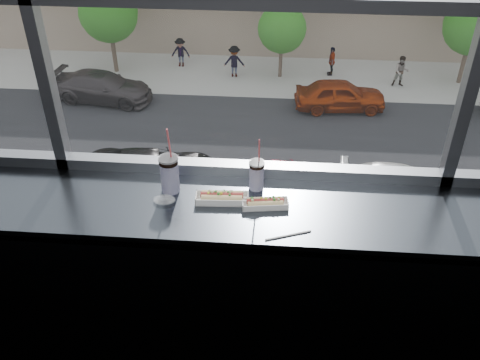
# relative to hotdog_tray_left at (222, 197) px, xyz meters

# --- Properties ---
(wall_back_lower) EXTENTS (6.00, 0.00, 6.00)m
(wall_back_lower) POSITION_rel_hotdog_tray_left_xyz_m (0.12, 0.25, -0.58)
(wall_back_lower) COLOR black
(wall_back_lower) RESTS_ON ground
(counter) EXTENTS (6.00, 0.55, 0.06)m
(counter) POSITION_rel_hotdog_tray_left_xyz_m (0.12, -0.02, -0.06)
(counter) COLOR #434950
(counter) RESTS_ON ground
(counter_fascia) EXTENTS (6.00, 0.04, 1.04)m
(counter_fascia) POSITION_rel_hotdog_tray_left_xyz_m (0.12, -0.28, -0.58)
(counter_fascia) COLOR #434950
(counter_fascia) RESTS_ON ground
(hotdog_tray_left) EXTENTS (0.26, 0.10, 0.06)m
(hotdog_tray_left) POSITION_rel_hotdog_tray_left_xyz_m (0.00, 0.00, 0.00)
(hotdog_tray_left) COLOR white
(hotdog_tray_left) RESTS_ON counter
(hotdog_tray_right) EXTENTS (0.23, 0.10, 0.05)m
(hotdog_tray_right) POSITION_rel_hotdog_tray_left_xyz_m (0.21, -0.02, -0.00)
(hotdog_tray_right) COLOR white
(hotdog_tray_right) RESTS_ON counter
(soda_cup_left) EXTENTS (0.10, 0.10, 0.37)m
(soda_cup_left) POSITION_rel_hotdog_tray_left_xyz_m (-0.27, 0.07, 0.08)
(soda_cup_left) COLOR white
(soda_cup_left) RESTS_ON counter
(soda_cup_right) EXTENTS (0.08, 0.08, 0.30)m
(soda_cup_right) POSITION_rel_hotdog_tray_left_xyz_m (0.16, 0.13, 0.06)
(soda_cup_right) COLOR white
(soda_cup_right) RESTS_ON counter
(loose_straw) EXTENTS (0.21, 0.09, 0.01)m
(loose_straw) POSITION_rel_hotdog_tray_left_xyz_m (0.33, -0.23, -0.02)
(loose_straw) COLOR white
(loose_straw) RESTS_ON counter
(wrapper) EXTENTS (0.11, 0.08, 0.03)m
(wrapper) POSITION_rel_hotdog_tray_left_xyz_m (-0.28, -0.03, -0.01)
(wrapper) COLOR silver
(wrapper) RESTS_ON counter
(plaza_ground) EXTENTS (120.00, 120.00, 0.00)m
(plaza_ground) POSITION_rel_hotdog_tray_left_xyz_m (0.12, 43.75, -12.13)
(plaza_ground) COLOR #98968E
(plaza_ground) RESTS_ON ground
(street_asphalt) EXTENTS (80.00, 10.00, 0.06)m
(street_asphalt) POSITION_rel_hotdog_tray_left_xyz_m (0.12, 20.25, -12.10)
(street_asphalt) COLOR black
(street_asphalt) RESTS_ON plaza_ground
(far_sidewalk) EXTENTS (80.00, 6.00, 0.04)m
(far_sidewalk) POSITION_rel_hotdog_tray_left_xyz_m (0.12, 28.25, -12.11)
(far_sidewalk) COLOR #98968E
(far_sidewalk) RESTS_ON plaza_ground
(car_far_b) EXTENTS (3.28, 6.77, 2.19)m
(car_far_b) POSITION_rel_hotdog_tray_left_xyz_m (3.53, 24.25, -10.97)
(car_far_b) COLOR #8D2300
(car_far_b) RESTS_ON street_asphalt
(car_near_b) EXTENTS (3.04, 6.75, 2.21)m
(car_near_b) POSITION_rel_hotdog_tray_left_xyz_m (-4.91, 16.25, -10.96)
(car_near_b) COLOR black
(car_near_b) RESTS_ON street_asphalt
(car_near_d) EXTENTS (2.86, 6.05, 1.97)m
(car_near_d) POSITION_rel_hotdog_tray_left_xyz_m (5.45, 16.25, -11.08)
(car_near_d) COLOR white
(car_near_d) RESTS_ON street_asphalt
(car_far_a) EXTENTS (3.43, 6.66, 2.13)m
(car_far_a) POSITION_rel_hotdog_tray_left_xyz_m (-9.47, 24.25, -11.00)
(car_far_a) COLOR #312C2C
(car_far_a) RESTS_ON street_asphalt
(car_near_c) EXTENTS (2.69, 5.69, 1.85)m
(car_near_c) POSITION_rel_hotdog_tray_left_xyz_m (0.60, 16.25, -11.14)
(car_near_c) COLOR maroon
(car_near_c) RESTS_ON street_asphalt
(pedestrian_b) EXTENTS (1.02, 0.76, 2.29)m
(pedestrian_b) POSITION_rel_hotdog_tray_left_xyz_m (-2.51, 28.07, -10.94)
(pedestrian_b) COLOR #66605B
(pedestrian_b) RESTS_ON far_sidewalk
(pedestrian_c) EXTENTS (0.70, 0.93, 2.10)m
(pedestrian_c) POSITION_rel_hotdog_tray_left_xyz_m (3.34, 28.78, -11.04)
(pedestrian_c) COLOR #66605B
(pedestrian_c) RESTS_ON far_sidewalk
(pedestrian_d) EXTENTS (0.97, 0.73, 2.19)m
(pedestrian_d) POSITION_rel_hotdog_tray_left_xyz_m (7.27, 27.47, -10.99)
(pedestrian_d) COLOR #66605B
(pedestrian_d) RESTS_ON far_sidewalk
(pedestrian_a) EXTENTS (0.97, 0.72, 2.17)m
(pedestrian_a) POSITION_rel_hotdog_tray_left_xyz_m (-6.00, 29.33, -11.00)
(pedestrian_a) COLOR #66605B
(pedestrian_a) RESTS_ON far_sidewalk
(tree_left) EXTENTS (3.45, 3.45, 5.40)m
(tree_left) POSITION_rel_hotdog_tray_left_xyz_m (-9.89, 28.25, -8.47)
(tree_left) COLOR #47382B
(tree_left) RESTS_ON far_sidewalk
(tree_center) EXTENTS (2.83, 2.83, 4.42)m
(tree_center) POSITION_rel_hotdog_tray_left_xyz_m (0.26, 28.25, -9.13)
(tree_center) COLOR #47382B
(tree_center) RESTS_ON far_sidewalk
(tree_right) EXTENTS (3.26, 3.26, 5.10)m
(tree_right) POSITION_rel_hotdog_tray_left_xyz_m (10.90, 28.25, -8.67)
(tree_right) COLOR #47382B
(tree_right) RESTS_ON far_sidewalk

